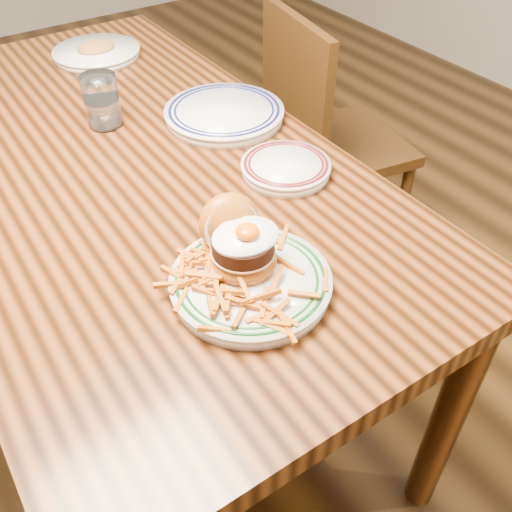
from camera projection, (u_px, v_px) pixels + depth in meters
floor at (160, 363)px, 1.77m from camera, size 6.00×6.00×0.00m
table at (129, 188)px, 1.33m from camera, size 0.85×1.60×0.75m
chair_right at (323, 137)px, 1.89m from camera, size 0.47×0.47×0.87m
main_plate at (247, 268)px, 0.95m from camera, size 0.27×0.29×0.13m
side_plate at (286, 167)px, 1.21m from camera, size 0.19×0.19×0.03m
rear_plate at (224, 113)px, 1.38m from camera, size 0.29×0.29×0.03m
water_glass at (102, 104)px, 1.34m from camera, size 0.08×0.08×0.12m
far_plate at (97, 52)px, 1.67m from camera, size 0.25×0.25×0.05m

